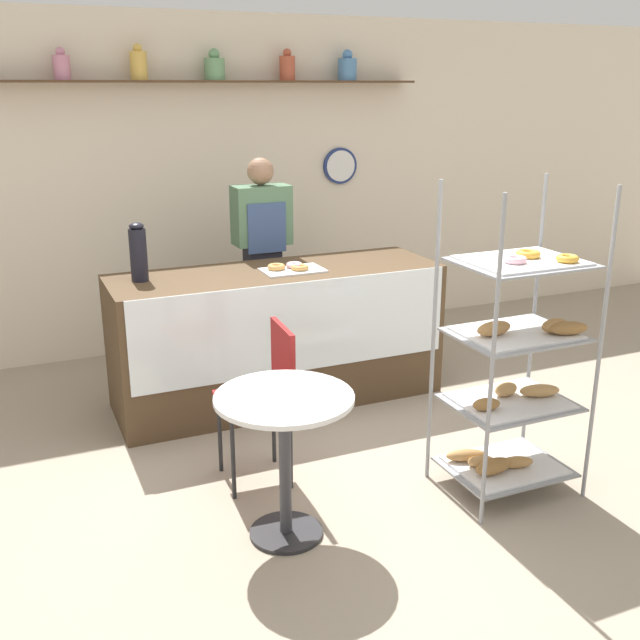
# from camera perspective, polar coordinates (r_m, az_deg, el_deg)

# --- Properties ---
(ground_plane) EXTENTS (14.00, 14.00, 0.00)m
(ground_plane) POSITION_cam_1_polar(r_m,az_deg,el_deg) (4.47, 2.09, -11.30)
(ground_plane) COLOR gray
(back_wall) EXTENTS (10.00, 0.30, 2.70)m
(back_wall) POSITION_cam_1_polar(r_m,az_deg,el_deg) (6.38, -7.93, 10.31)
(back_wall) COLOR beige
(back_wall) RESTS_ON ground_plane
(display_counter) EXTENTS (2.27, 0.73, 0.94)m
(display_counter) POSITION_cam_1_polar(r_m,az_deg,el_deg) (5.24, -3.23, -1.20)
(display_counter) COLOR #4C3823
(display_counter) RESTS_ON ground_plane
(pastry_rack) EXTENTS (0.69, 0.55, 1.69)m
(pastry_rack) POSITION_cam_1_polar(r_m,az_deg,el_deg) (4.12, 14.46, -4.00)
(pastry_rack) COLOR gray
(pastry_rack) RESTS_ON ground_plane
(person_worker) EXTENTS (0.42, 0.23, 1.65)m
(person_worker) POSITION_cam_1_polar(r_m,az_deg,el_deg) (5.62, -4.40, 4.58)
(person_worker) COLOR #282833
(person_worker) RESTS_ON ground_plane
(cafe_table) EXTENTS (0.67, 0.67, 0.75)m
(cafe_table) POSITION_cam_1_polar(r_m,az_deg,el_deg) (3.62, -2.71, -8.52)
(cafe_table) COLOR #262628
(cafe_table) RESTS_ON ground_plane
(cafe_chair) EXTENTS (0.40, 0.40, 0.90)m
(cafe_chair) POSITION_cam_1_polar(r_m,az_deg,el_deg) (4.16, -4.02, -5.05)
(cafe_chair) COLOR black
(cafe_chair) RESTS_ON ground_plane
(coffee_carafe) EXTENTS (0.11, 0.11, 0.38)m
(coffee_carafe) POSITION_cam_1_polar(r_m,az_deg,el_deg) (4.92, -13.68, 5.02)
(coffee_carafe) COLOR black
(coffee_carafe) RESTS_ON display_counter
(donut_tray_counter) EXTENTS (0.42, 0.26, 0.05)m
(donut_tray_counter) POSITION_cam_1_polar(r_m,az_deg,el_deg) (5.08, -2.21, 3.96)
(donut_tray_counter) COLOR white
(donut_tray_counter) RESTS_ON display_counter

